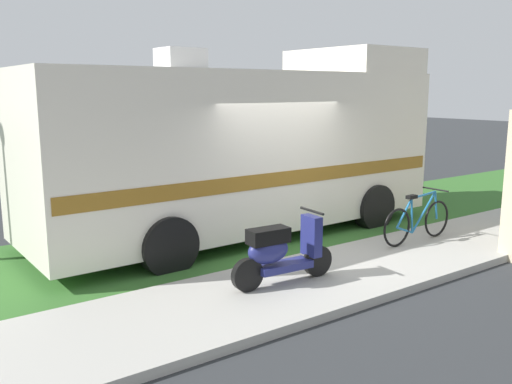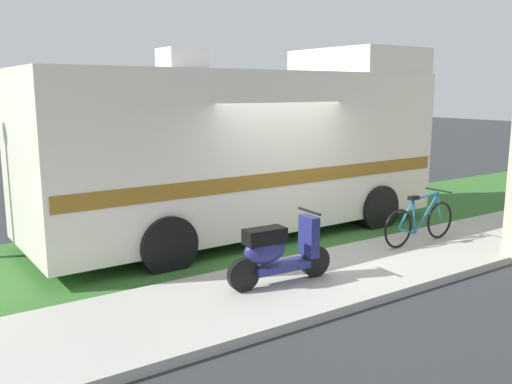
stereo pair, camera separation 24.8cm
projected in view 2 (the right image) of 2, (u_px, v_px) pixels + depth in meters
name	position (u px, v px, depth m)	size (l,w,h in m)	color
ground_plane	(294.00, 257.00, 8.95)	(80.00, 80.00, 0.00)	#2D3033
sidewalk	(345.00, 274.00, 7.96)	(24.00, 2.00, 0.12)	#ADAAA3
grass_strip	(245.00, 235.00, 10.16)	(24.00, 3.40, 0.08)	#336628
motorhome_rv	(246.00, 147.00, 10.03)	(7.69, 2.79, 3.51)	silver
scooter	(277.00, 251.00, 7.28)	(1.59, 0.50, 0.97)	black
bicycle	(420.00, 222.00, 9.28)	(1.73, 0.52, 0.88)	black
pickup_truck_near	(278.00, 150.00, 15.86)	(5.76, 2.50, 1.79)	#1E2328
pickup_truck_far	(231.00, 141.00, 18.44)	(5.39, 2.28, 1.88)	#1E2328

